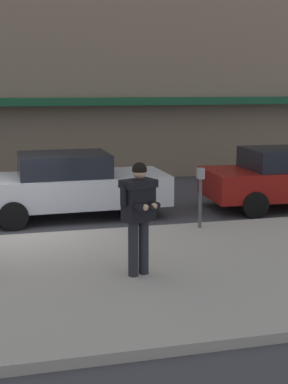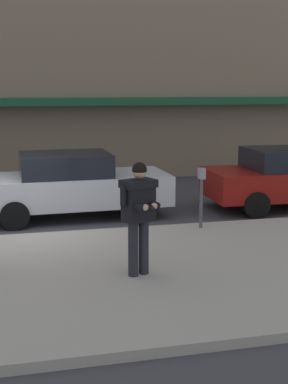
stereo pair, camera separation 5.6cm
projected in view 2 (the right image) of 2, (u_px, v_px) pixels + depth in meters
name	position (u px, v px, depth m)	size (l,w,h in m)	color
ground_plane	(17.00, 238.00, 11.03)	(80.00, 80.00, 0.00)	#3D3D42
sidewalk	(82.00, 278.00, 8.53)	(32.00, 5.30, 0.14)	#A8A399
curb_paint_line	(66.00, 234.00, 11.31)	(28.00, 0.12, 0.01)	silver
parked_sedan_mid	(72.00, 184.00, 12.65)	(4.54, 2.01, 1.54)	silver
man_texting_on_phone	(139.00, 206.00, 8.26)	(0.61, 0.65, 1.81)	#23232B
parking_meter	(201.00, 189.00, 11.13)	(0.12, 0.18, 1.27)	#4C4C51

